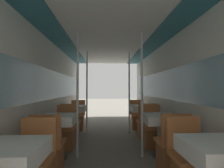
% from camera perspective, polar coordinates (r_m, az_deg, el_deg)
% --- Properties ---
extents(wall_left, '(0.05, 7.87, 2.25)m').
position_cam_1_polar(wall_left, '(3.55, -21.94, -2.62)').
color(wall_left, silver).
rests_on(wall_left, ground_plane).
extents(wall_right, '(0.05, 7.87, 2.25)m').
position_cam_1_polar(wall_right, '(3.62, 19.96, -2.62)').
color(wall_right, silver).
rests_on(wall_right, ground_plane).
extents(ceiling_panel, '(2.57, 7.87, 0.07)m').
position_cam_1_polar(ceiling_panel, '(3.51, -0.77, 16.16)').
color(ceiling_panel, white).
rests_on(ceiling_panel, wall_left).
extents(dining_table_left_0, '(0.58, 0.58, 0.76)m').
position_cam_1_polar(dining_table_left_0, '(1.81, -31.16, -20.46)').
color(dining_table_left_0, '#4C4C51').
rests_on(dining_table_left_0, ground_plane).
extents(dining_table_left_1, '(0.58, 0.58, 0.76)m').
position_cam_1_polar(dining_table_left_1, '(3.29, -17.09, -11.83)').
color(dining_table_left_1, '#4C4C51').
rests_on(dining_table_left_1, ground_plane).
extents(chair_left_near_1, '(0.43, 0.43, 0.87)m').
position_cam_1_polar(chair_left_near_1, '(2.89, -19.98, -20.61)').
color(chair_left_near_1, '#9C5B31').
rests_on(chair_left_near_1, ground_plane).
extents(chair_left_far_1, '(0.43, 0.43, 0.87)m').
position_cam_1_polar(chair_left_far_1, '(3.87, -15.07, -15.66)').
color(chair_left_far_1, '#9C5B31').
rests_on(chair_left_far_1, ground_plane).
extents(support_pole_left_1, '(0.04, 0.04, 2.25)m').
position_cam_1_polar(support_pole_left_1, '(3.17, -11.18, -3.31)').
color(support_pole_left_1, silver).
rests_on(support_pole_left_1, ground_plane).
extents(dining_table_left_2, '(0.58, 0.58, 0.76)m').
position_cam_1_polar(dining_table_left_2, '(4.87, -12.17, -8.46)').
color(dining_table_left_2, '#4C4C51').
rests_on(dining_table_left_2, ground_plane).
extents(chair_left_near_2, '(0.43, 0.43, 0.87)m').
position_cam_1_polar(chair_left_near_2, '(4.42, -13.39, -13.88)').
color(chair_left_near_2, '#9C5B31').
rests_on(chair_left_near_2, ground_plane).
extents(chair_left_far_2, '(0.43, 0.43, 0.87)m').
position_cam_1_polar(chair_left_far_2, '(5.44, -11.23, -11.52)').
color(chair_left_far_2, '#9C5B31').
rests_on(chair_left_far_2, ground_plane).
extents(support_pole_left_2, '(0.04, 0.04, 2.25)m').
position_cam_1_polar(support_pole_left_2, '(4.79, -8.20, -2.69)').
color(support_pole_left_2, silver).
rests_on(support_pole_left_2, ground_plane).
extents(dining_table_right_0, '(0.58, 0.58, 0.76)m').
position_cam_1_polar(dining_table_right_0, '(1.91, 31.65, -19.48)').
color(dining_table_right_0, '#4C4C51').
rests_on(dining_table_right_0, ground_plane).
extents(dining_table_right_1, '(0.58, 0.58, 0.76)m').
position_cam_1_polar(dining_table_right_1, '(3.34, 15.48, -11.68)').
color(dining_table_right_1, '#4C4C51').
rests_on(dining_table_right_1, ground_plane).
extents(chair_right_near_1, '(0.43, 0.43, 0.87)m').
position_cam_1_polar(chair_right_near_1, '(2.95, 18.88, -20.21)').
color(chair_right_near_1, '#9C5B31').
rests_on(chair_right_near_1, ground_plane).
extents(chair_right_far_1, '(0.43, 0.43, 0.87)m').
position_cam_1_polar(chair_right_far_1, '(3.91, 13.05, -15.50)').
color(chair_right_far_1, '#9C5B31').
rests_on(chair_right_far_1, ground_plane).
extents(support_pole_right_1, '(0.04, 0.04, 2.25)m').
position_cam_1_polar(support_pole_right_1, '(3.21, 9.73, -3.30)').
color(support_pole_right_1, silver).
rests_on(support_pole_right_1, ground_plane).
extents(dining_table_right_2, '(0.58, 0.58, 0.76)m').
position_cam_1_polar(dining_table_right_2, '(4.90, 9.56, -8.42)').
color(dining_table_right_2, '#4C4C51').
rests_on(dining_table_right_2, ground_plane).
extents(chair_right_near_2, '(0.43, 0.43, 0.87)m').
position_cam_1_polar(chair_right_near_2, '(4.46, 11.03, -13.78)').
color(chair_right_near_2, '#9C5B31').
rests_on(chair_right_near_2, ground_plane).
extents(chair_right_far_2, '(0.43, 0.43, 0.87)m').
position_cam_1_polar(chair_right_far_2, '(5.47, 8.40, -11.47)').
color(chair_right_far_2, '#9C5B31').
rests_on(chair_right_far_2, ground_plane).
extents(support_pole_right_2, '(0.04, 0.04, 2.25)m').
position_cam_1_polar(support_pole_right_2, '(4.81, 5.65, -2.69)').
color(support_pole_right_2, silver).
rests_on(support_pole_right_2, ground_plane).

